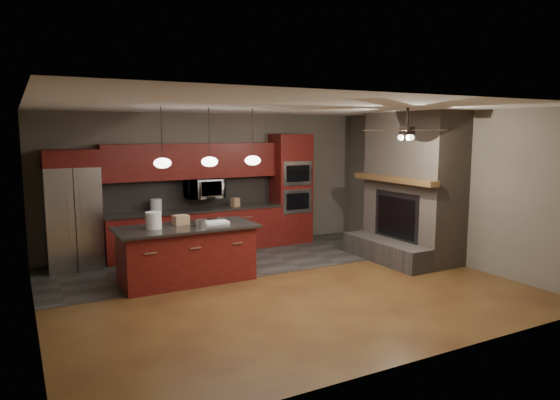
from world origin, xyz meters
TOP-DOWN VIEW (x-y plane):
  - ground at (0.00, 0.00)m, footprint 7.00×7.00m
  - ceiling at (0.00, 0.00)m, footprint 7.00×6.00m
  - back_wall at (0.00, 3.00)m, footprint 7.00×0.02m
  - right_wall at (3.50, 0.00)m, footprint 0.02×6.00m
  - left_wall at (-3.50, 0.00)m, footprint 0.02×6.00m
  - slate_tile_patch at (0.00, 1.80)m, footprint 7.00×2.40m
  - fireplace_column at (3.04, 0.40)m, footprint 1.30×2.10m
  - back_cabinetry at (-0.48, 2.74)m, footprint 3.59×0.64m
  - oven_tower at (1.70, 2.69)m, footprint 0.80×0.63m
  - microwave at (-0.27, 2.75)m, footprint 0.73×0.41m
  - refrigerator at (-2.76, 2.62)m, footprint 0.91×0.75m
  - kitchen_island at (-1.23, 0.93)m, footprint 2.24×1.03m
  - white_bucket at (-1.75, 0.95)m, footprint 0.25×0.25m
  - paint_can at (-1.03, 0.79)m, footprint 0.20×0.20m
  - paint_tray at (-0.73, 0.91)m, footprint 0.41×0.30m
  - cardboard_box at (-1.27, 1.10)m, footprint 0.27×0.21m
  - counter_bucket at (-1.27, 2.70)m, footprint 0.24×0.24m
  - counter_box at (0.36, 2.65)m, footprint 0.19×0.17m
  - pendant_left at (-1.65, 0.70)m, footprint 0.26×0.26m
  - pendant_center at (-0.90, 0.70)m, footprint 0.26×0.26m
  - pendant_right at (-0.15, 0.70)m, footprint 0.26×0.26m
  - ceiling_fan at (1.80, -0.80)m, footprint 1.27×1.33m

SIDE VIEW (x-z plane):
  - ground at x=0.00m, z-range 0.00..0.00m
  - slate_tile_patch at x=0.00m, z-range 0.00..0.01m
  - kitchen_island at x=-1.23m, z-range 0.00..0.92m
  - back_cabinetry at x=-0.48m, z-range -0.21..1.99m
  - paint_tray at x=-0.73m, z-range 0.92..0.96m
  - paint_can at x=-1.03m, z-range 0.92..1.03m
  - counter_box at x=0.36m, z-range 0.90..1.08m
  - cardboard_box at x=-1.27m, z-range 0.92..1.07m
  - counter_bucket at x=-1.27m, z-range 0.90..1.15m
  - white_bucket at x=-1.75m, z-range 0.92..1.19m
  - refrigerator at x=-2.76m, z-range 0.00..2.12m
  - oven_tower at x=1.70m, z-range 0.00..2.38m
  - fireplace_column at x=3.04m, z-range -0.10..2.70m
  - microwave at x=-0.27m, z-range 1.05..1.55m
  - back_wall at x=0.00m, z-range 0.00..2.80m
  - right_wall at x=3.50m, z-range 0.00..2.80m
  - left_wall at x=-3.50m, z-range 0.00..2.80m
  - pendant_left at x=-1.65m, z-range 1.51..2.42m
  - pendant_center at x=-0.90m, z-range 1.51..2.42m
  - pendant_right at x=-0.15m, z-range 1.51..2.42m
  - ceiling_fan at x=1.80m, z-range 2.25..2.66m
  - ceiling at x=0.00m, z-range 2.79..2.81m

